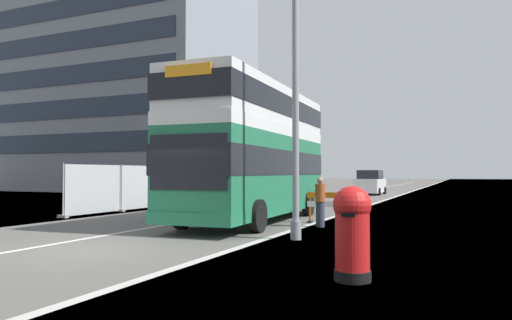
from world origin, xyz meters
name	(u,v)px	position (x,y,z in m)	size (l,w,h in m)	color
ground	(116,252)	(0.62, 0.16, -0.05)	(140.00, 280.00, 0.10)	#565451
double_decker_bus	(255,151)	(0.85, 7.52, 2.61)	(3.25, 10.39, 4.92)	#1E6B47
lamppost_foreground	(296,95)	(3.86, 3.51, 3.90)	(0.29, 0.70, 8.26)	gray
red_pillar_postbox	(352,229)	(6.34, -0.72, 0.86)	(0.64, 0.64, 1.58)	black
roadworks_barrier	(334,204)	(3.72, 8.00, 0.70)	(1.90, 0.75, 1.10)	orange
construction_site_fence	(163,187)	(-6.63, 12.35, 1.05)	(0.44, 13.80, 2.19)	#A8AAAD
car_oncoming_near	(274,184)	(-4.59, 22.96, 1.01)	(2.02, 4.56, 2.17)	silver
car_receding_mid	(370,183)	(0.65, 31.01, 0.94)	(2.08, 4.35, 2.00)	silver
bare_tree_far_verge_near	(241,162)	(-10.81, 30.27, 2.77)	(2.77, 3.05, 5.22)	#4C3D2D
bare_tree_far_verge_mid	(262,168)	(-14.75, 44.18, 2.37)	(2.65, 3.38, 4.76)	#4C3D2D
pedestrian_at_kerb	(320,202)	(3.60, 6.66, 0.82)	(0.34, 0.34, 1.64)	#2D3342
backdrop_office_block	(99,88)	(-28.06, 30.92, 10.81)	(30.99, 14.45, 21.62)	gray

